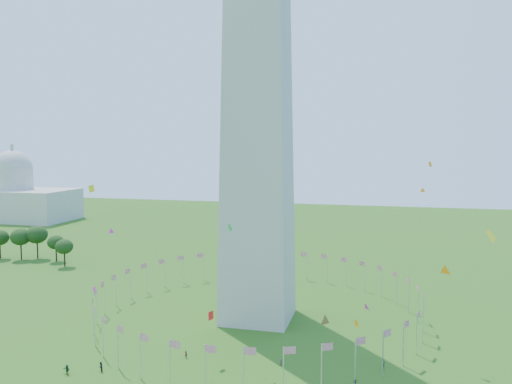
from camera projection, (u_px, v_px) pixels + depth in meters
flag_ring at (258, 301)px, 126.73m from camera, size 80.24×80.24×9.00m
capitol_building at (13, 181)px, 293.56m from camera, size 70.00×35.00×46.00m
kites_aloft at (317, 276)px, 94.90m from camera, size 114.11×60.07×35.74m
tree_line_west at (17, 245)px, 191.43m from camera, size 55.21×16.00×12.65m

